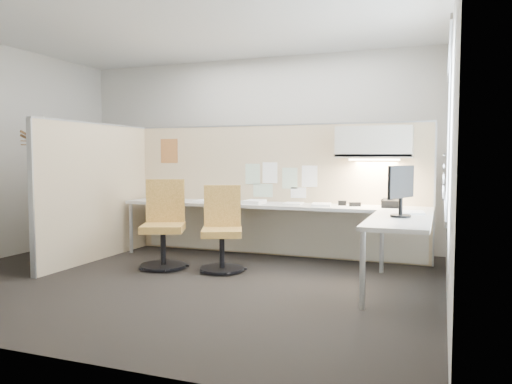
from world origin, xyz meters
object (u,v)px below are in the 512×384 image
at_px(desk, 291,216).
at_px(monitor, 401,188).
at_px(chair_right, 222,231).
at_px(phone, 390,203).
at_px(chair_left, 164,227).

bearing_deg(desk, monitor, -29.44).
height_order(chair_right, monitor, monitor).
bearing_deg(phone, chair_right, -153.14).
relative_size(chair_left, monitor, 2.04).
distance_m(desk, phone, 1.21).
distance_m(chair_right, monitor, 2.11).
relative_size(desk, chair_right, 4.08).
bearing_deg(chair_left, phone, -3.35).
bearing_deg(chair_right, phone, 1.07).
xyz_separation_m(desk, phone, (1.18, 0.17, 0.18)).
distance_m(chair_left, chair_right, 0.73).
height_order(chair_right, phone, chair_right).
bearing_deg(phone, monitor, -75.40).
height_order(chair_left, chair_right, chair_left).
distance_m(chair_right, phone, 2.03).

